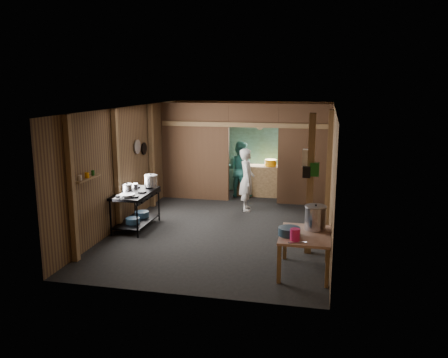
% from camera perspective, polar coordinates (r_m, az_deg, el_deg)
% --- Properties ---
extents(floor, '(4.50, 7.00, 0.00)m').
position_cam_1_polar(floor, '(10.37, 0.24, -5.74)').
color(floor, black).
rests_on(floor, ground).
extents(ceiling, '(4.50, 7.00, 0.00)m').
position_cam_1_polar(ceiling, '(9.90, 0.25, 8.76)').
color(ceiling, black).
rests_on(ceiling, ground).
extents(wall_back, '(4.50, 0.00, 2.60)m').
position_cam_1_polar(wall_back, '(13.45, 3.41, 4.00)').
color(wall_back, brown).
rests_on(wall_back, ground).
extents(wall_front, '(4.50, 0.00, 2.60)m').
position_cam_1_polar(wall_front, '(6.76, -6.06, -3.96)').
color(wall_front, brown).
rests_on(wall_front, ground).
extents(wall_left, '(0.00, 7.00, 2.60)m').
position_cam_1_polar(wall_left, '(10.75, -11.57, 1.79)').
color(wall_left, brown).
rests_on(wall_left, ground).
extents(wall_right, '(0.00, 7.00, 2.60)m').
position_cam_1_polar(wall_right, '(9.83, 13.17, 0.79)').
color(wall_right, brown).
rests_on(wall_right, ground).
extents(partition_left, '(1.85, 0.10, 2.60)m').
position_cam_1_polar(partition_left, '(12.48, -3.57, 3.38)').
color(partition_left, brown).
rests_on(partition_left, floor).
extents(partition_right, '(1.35, 0.10, 2.60)m').
position_cam_1_polar(partition_right, '(12.01, 9.86, 2.90)').
color(partition_right, brown).
rests_on(partition_right, floor).
extents(partition_header, '(1.30, 0.10, 0.60)m').
position_cam_1_polar(partition_header, '(12.03, 3.66, 7.86)').
color(partition_header, brown).
rests_on(partition_header, wall_back).
extents(turquoise_panel, '(4.40, 0.06, 2.50)m').
position_cam_1_polar(turquoise_panel, '(13.40, 3.37, 3.76)').
color(turquoise_panel, '#6FC1C0').
rests_on(turquoise_panel, wall_back).
extents(back_counter, '(1.20, 0.50, 0.85)m').
position_cam_1_polar(back_counter, '(13.02, 4.28, -0.18)').
color(back_counter, '#A48151').
rests_on(back_counter, floor).
extents(wall_clock, '(0.20, 0.03, 0.20)m').
position_cam_1_polar(wall_clock, '(13.25, 4.45, 6.48)').
color(wall_clock, beige).
rests_on(wall_clock, wall_back).
extents(post_left_a, '(0.10, 0.12, 2.60)m').
position_cam_1_polar(post_left_a, '(8.45, -18.25, -1.29)').
color(post_left_a, '#A48151').
rests_on(post_left_a, floor).
extents(post_left_b, '(0.10, 0.12, 2.60)m').
position_cam_1_polar(post_left_b, '(10.01, -13.05, 0.98)').
color(post_left_b, '#A48151').
rests_on(post_left_b, floor).
extents(post_left_c, '(0.10, 0.12, 2.60)m').
position_cam_1_polar(post_left_c, '(11.81, -8.91, 2.78)').
color(post_left_c, '#A48151').
rests_on(post_left_c, floor).
extents(post_right, '(0.10, 0.12, 2.60)m').
position_cam_1_polar(post_right, '(9.64, 12.76, 0.59)').
color(post_right, '#A48151').
rests_on(post_right, floor).
extents(post_free, '(0.12, 0.12, 2.60)m').
position_cam_1_polar(post_free, '(8.56, 10.56, -0.72)').
color(post_free, '#A48151').
rests_on(post_free, floor).
extents(cross_beam, '(4.40, 0.12, 0.12)m').
position_cam_1_polar(cross_beam, '(12.04, 2.43, 6.68)').
color(cross_beam, '#A48151').
rests_on(cross_beam, wall_left).
extents(pan_lid_big, '(0.03, 0.34, 0.34)m').
position_cam_1_polar(pan_lid_big, '(11.04, -10.61, 3.93)').
color(pan_lid_big, gray).
rests_on(pan_lid_big, wall_left).
extents(pan_lid_small, '(0.03, 0.30, 0.30)m').
position_cam_1_polar(pan_lid_small, '(11.42, -9.81, 3.71)').
color(pan_lid_small, black).
rests_on(pan_lid_small, wall_left).
extents(wall_shelf, '(0.14, 0.80, 0.03)m').
position_cam_1_polar(wall_shelf, '(8.84, -16.49, 0.05)').
color(wall_shelf, '#A48151').
rests_on(wall_shelf, wall_left).
extents(jar_white, '(0.07, 0.07, 0.10)m').
position_cam_1_polar(jar_white, '(8.61, -17.31, 0.14)').
color(jar_white, beige).
rests_on(jar_white, wall_shelf).
extents(jar_yellow, '(0.08, 0.08, 0.10)m').
position_cam_1_polar(jar_yellow, '(8.83, -16.51, 0.46)').
color(jar_yellow, orange).
rests_on(jar_yellow, wall_shelf).
extents(jar_green, '(0.06, 0.06, 0.10)m').
position_cam_1_polar(jar_green, '(9.02, -15.84, 0.73)').
color(jar_green, '#115015').
rests_on(jar_green, wall_shelf).
extents(bag_white, '(0.22, 0.15, 0.32)m').
position_cam_1_polar(bag_white, '(8.55, 10.37, 2.55)').
color(bag_white, beige).
rests_on(bag_white, post_free).
extents(bag_green, '(0.16, 0.12, 0.24)m').
position_cam_1_polar(bag_green, '(8.44, 11.10, 1.16)').
color(bag_green, '#115015').
rests_on(bag_green, post_free).
extents(bag_black, '(0.14, 0.10, 0.20)m').
position_cam_1_polar(bag_black, '(8.44, 10.13, 0.84)').
color(bag_black, black).
rests_on(bag_black, post_free).
extents(gas_range, '(0.70, 1.37, 0.81)m').
position_cam_1_polar(gas_range, '(10.27, -10.79, -3.78)').
color(gas_range, black).
rests_on(gas_range, floor).
extents(prep_table, '(0.83, 1.14, 0.67)m').
position_cam_1_polar(prep_table, '(7.94, 9.90, -8.97)').
color(prep_table, tan).
rests_on(prep_table, floor).
extents(stove_pot_large, '(0.37, 0.37, 0.31)m').
position_cam_1_polar(stove_pot_large, '(10.54, -8.98, -0.31)').
color(stove_pot_large, '#B1B1BB').
rests_on(stove_pot_large, gas_range).
extents(stove_pot_med, '(0.24, 0.24, 0.20)m').
position_cam_1_polar(stove_pot_med, '(10.20, -11.84, -1.14)').
color(stove_pot_med, '#B1B1BB').
rests_on(stove_pot_med, gas_range).
extents(stove_saucepan, '(0.18, 0.18, 0.10)m').
position_cam_1_polar(stove_saucepan, '(10.56, -10.95, -0.82)').
color(stove_saucepan, '#B1B1BB').
rests_on(stove_saucepan, gas_range).
extents(frying_pan, '(0.36, 0.56, 0.07)m').
position_cam_1_polar(frying_pan, '(9.81, -11.81, -1.97)').
color(frying_pan, gray).
rests_on(frying_pan, gas_range).
extents(blue_tub_front, '(0.30, 0.30, 0.12)m').
position_cam_1_polar(blue_tub_front, '(10.16, -11.17, -5.06)').
color(blue_tub_front, navy).
rests_on(blue_tub_front, gas_range).
extents(blue_tub_back, '(0.31, 0.31, 0.13)m').
position_cam_1_polar(blue_tub_back, '(10.60, -10.09, -4.29)').
color(blue_tub_back, navy).
rests_on(blue_tub_back, gas_range).
extents(stock_pot, '(0.40, 0.40, 0.44)m').
position_cam_1_polar(stock_pot, '(8.02, 11.18, -4.76)').
color(stock_pot, '#B1B1BB').
rests_on(stock_pot, prep_table).
extents(wash_basin, '(0.40, 0.40, 0.13)m').
position_cam_1_polar(wash_basin, '(7.69, 8.04, -6.41)').
color(wash_basin, navy).
rests_on(wash_basin, prep_table).
extents(pink_bucket, '(0.17, 0.17, 0.19)m').
position_cam_1_polar(pink_bucket, '(7.47, 8.73, -6.77)').
color(pink_bucket, '#ED1F6E').
rests_on(pink_bucket, prep_table).
extents(knife, '(0.30, 0.12, 0.01)m').
position_cam_1_polar(knife, '(7.39, 9.06, -7.72)').
color(knife, '#B1B1BB').
rests_on(knife, prep_table).
extents(yellow_tub, '(0.33, 0.33, 0.18)m').
position_cam_1_polar(yellow_tub, '(12.88, 5.78, 2.00)').
color(yellow_tub, orange).
rests_on(yellow_tub, back_counter).
extents(cook, '(0.48, 0.63, 1.55)m').
position_cam_1_polar(cook, '(11.43, 2.82, -0.07)').
color(cook, silver).
rests_on(cook, floor).
extents(worker_back, '(0.88, 0.77, 1.55)m').
position_cam_1_polar(worker_back, '(12.78, 1.96, 1.21)').
color(worker_back, '#2D7A73').
rests_on(worker_back, floor).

